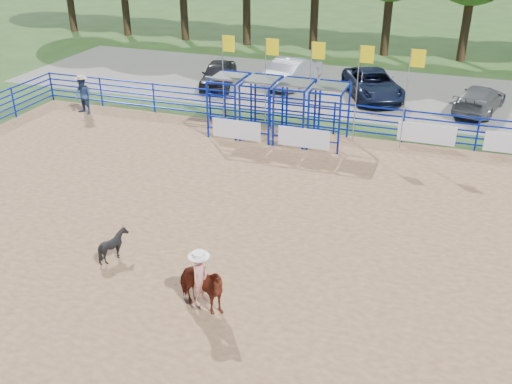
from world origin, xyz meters
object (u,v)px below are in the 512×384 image
car_a (218,74)px  car_d (480,99)px  horse_and_rider (200,282)px  car_b (294,71)px  spectator_cowboy (83,95)px  car_c (373,84)px  calf (114,245)px

car_a → car_d: size_ratio=0.95×
horse_and_rider → car_a: 19.88m
horse_and_rider → car_b: size_ratio=0.50×
spectator_cowboy → car_a: 7.84m
car_a → car_c: (8.49, 0.83, 0.01)m
horse_and_rider → car_b: 20.57m
spectator_cowboy → car_b: spectator_cowboy is taller
calf → spectator_cowboy: 13.59m
horse_and_rider → car_d: 19.91m
car_a → car_b: car_b is taller
car_c → car_d: (5.36, -0.56, -0.08)m
car_b → car_c: 4.72m
spectator_cowboy → car_d: size_ratio=0.43×
calf → car_a: size_ratio=0.22×
car_b → car_d: 10.09m
horse_and_rider → spectator_cowboy: 16.74m
spectator_cowboy → car_d: spectator_cowboy is taller
calf → spectator_cowboy: size_ratio=0.49×
calf → car_d: 20.11m
horse_and_rider → car_c: bearing=86.3°
calf → car_b: (-0.05, 18.99, 0.33)m
car_c → car_d: car_c is taller
car_c → car_d: size_ratio=1.18×
horse_and_rider → calf: size_ratio=2.62×
car_c → horse_and_rider: bearing=-118.0°
car_d → calf: bearing=74.8°
horse_and_rider → car_a: bearing=111.4°
spectator_cowboy → car_d: 19.47m
car_a → car_d: car_a is taller
calf → car_b: bearing=-24.8°
spectator_cowboy → car_a: size_ratio=0.45×
car_b → calf: bearing=98.5°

